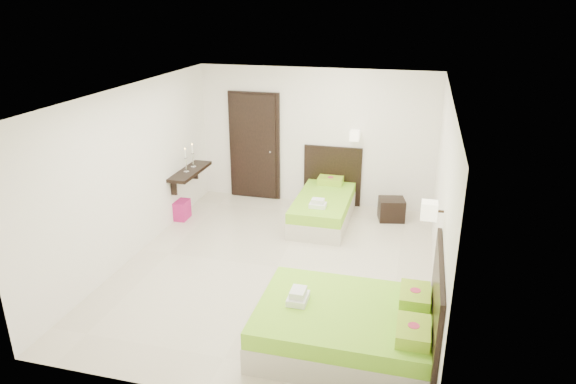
% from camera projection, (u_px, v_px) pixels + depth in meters
% --- Properties ---
extents(floor, '(5.50, 5.50, 0.00)m').
position_uv_depth(floor, '(277.00, 267.00, 7.67)').
color(floor, beige).
rests_on(floor, ground).
extents(bed_single, '(1.11, 1.85, 1.52)m').
position_uv_depth(bed_single, '(324.00, 206.00, 9.21)').
color(bed_single, beige).
rests_on(bed_single, ground).
extents(bed_double, '(1.98, 1.68, 1.64)m').
position_uv_depth(bed_double, '(352.00, 326.00, 5.79)').
color(bed_double, beige).
rests_on(bed_double, ground).
extents(nightstand, '(0.52, 0.48, 0.40)m').
position_uv_depth(nightstand, '(391.00, 209.00, 9.25)').
color(nightstand, black).
rests_on(nightstand, ground).
extents(ottoman, '(0.35, 0.35, 0.34)m').
position_uv_depth(ottoman, '(179.00, 210.00, 9.31)').
color(ottoman, '#AA165E').
rests_on(ottoman, ground).
extents(door, '(1.02, 0.15, 2.14)m').
position_uv_depth(door, '(254.00, 147.00, 10.02)').
color(door, black).
rests_on(door, ground).
extents(console_shelf, '(0.35, 1.20, 0.78)m').
position_uv_depth(console_shelf, '(190.00, 172.00, 9.32)').
color(console_shelf, black).
rests_on(console_shelf, ground).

